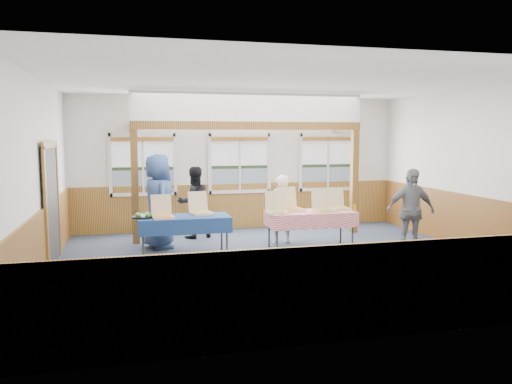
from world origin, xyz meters
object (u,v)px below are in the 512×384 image
woman_black (194,202)px  table_right (311,214)px  man_blue (158,201)px  table_left (184,219)px  person_grey (410,211)px  woman_white (281,209)px

woman_black → table_right: bearing=129.4°
woman_black → man_blue: (-0.82, -0.82, 0.16)m
table_left → table_right: same height
woman_black → person_grey: bearing=133.8°
man_blue → person_grey: man_blue is taller
woman_black → table_left: bearing=62.8°
woman_white → woman_black: bearing=-29.7°
woman_white → person_grey: bearing=147.0°
table_right → woman_black: (-2.16, 1.61, 0.10)m
table_left → table_right: 2.54m
table_right → person_grey: size_ratio=1.09×
person_grey → table_left: bearing=174.7°
table_left → woman_black: size_ratio=1.15×
table_left → person_grey: (4.27, -0.85, 0.13)m
man_blue → person_grey: size_ratio=1.16×
table_left → woman_white: size_ratio=1.26×
man_blue → table_left: bearing=-161.8°
woman_black → man_blue: man_blue is taller
woman_white → man_blue: size_ratio=0.76×
woman_white → person_grey: 2.61m
table_left → woman_white: (2.10, 0.60, 0.03)m
woman_white → man_blue: bearing=-3.6°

